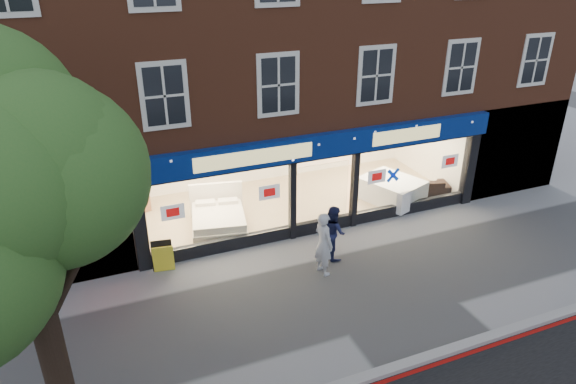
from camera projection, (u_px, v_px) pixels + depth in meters
ground at (373, 283)px, 13.66m from camera, size 120.00×120.00×0.00m
kerb_line at (447, 361)px, 11.06m from camera, size 60.00×0.10×0.01m
kerb_stone at (441, 353)px, 11.21m from camera, size 60.00×0.25×0.12m
showroom_floor at (296, 201)px, 18.04m from camera, size 11.00×4.50×0.10m
street_tree at (7, 196)px, 7.12m from camera, size 4.00×3.20×6.60m
display_bed at (218, 218)px, 16.07m from camera, size 2.05×2.33×1.15m
bedside_table at (142, 203)px, 17.17m from camera, size 0.57×0.57×0.55m
mattress_stack at (392, 190)px, 17.87m from camera, size 2.14×2.38×0.77m
sofa at (418, 187)px, 18.26m from camera, size 2.29×1.43×0.62m
a_board at (163, 257)px, 14.01m from camera, size 0.62×0.45×0.88m
pedestrian_grey at (324, 243)px, 13.76m from camera, size 0.56×0.74×1.82m
pedestrian_blue at (333, 232)px, 14.54m from camera, size 0.64×0.80×1.60m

